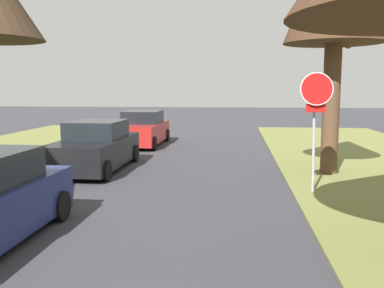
{
  "coord_description": "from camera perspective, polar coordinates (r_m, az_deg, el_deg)",
  "views": [
    {
      "loc": [
        2.18,
        1.42,
        2.63
      ],
      "look_at": [
        1.2,
        10.81,
        1.39
      ],
      "focal_mm": 40.12,
      "sensor_mm": 36.0,
      "label": 1
    }
  ],
  "objects": [
    {
      "name": "parked_sedan_red",
      "position": [
        19.95,
        -6.64,
        1.93
      ],
      "size": [
        1.99,
        4.42,
        1.57
      ],
      "color": "red",
      "rests_on": "ground"
    },
    {
      "name": "parked_sedan_black",
      "position": [
        14.19,
        -12.69,
        -0.44
      ],
      "size": [
        1.99,
        4.42,
        1.57
      ],
      "color": "black",
      "rests_on": "ground"
    },
    {
      "name": "stop_sign_far",
      "position": [
        10.95,
        16.13,
        4.86
      ],
      "size": [
        0.81,
        0.38,
        2.96
      ],
      "color": "#9EA0A5",
      "rests_on": "grass_verge_right"
    }
  ]
}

